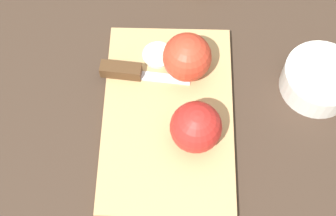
{
  "coord_description": "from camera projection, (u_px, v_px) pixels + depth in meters",
  "views": [
    {
      "loc": [
        -0.31,
        0.05,
        0.68
      ],
      "look_at": [
        0.0,
        0.0,
        0.03
      ],
      "focal_mm": 50.0,
      "sensor_mm": 36.0,
      "label": 1
    }
  ],
  "objects": [
    {
      "name": "apple_slice",
      "position": [
        156.0,
        55.0,
        0.78
      ],
      "size": [
        0.05,
        0.05,
        0.01
      ],
      "color": "beige",
      "rests_on": "cutting_board"
    },
    {
      "name": "ground_plane",
      "position": [
        168.0,
        118.0,
        0.75
      ],
      "size": [
        4.0,
        4.0,
        0.0
      ],
      "primitive_type": "plane",
      "color": "#38281E"
    },
    {
      "name": "bowl",
      "position": [
        320.0,
        78.0,
        0.75
      ],
      "size": [
        0.12,
        0.12,
        0.05
      ],
      "color": "silver",
      "rests_on": "ground_plane"
    },
    {
      "name": "apple_half_right",
      "position": [
        187.0,
        57.0,
        0.73
      ],
      "size": [
        0.08,
        0.08,
        0.08
      ],
      "rotation": [
        0.0,
        0.0,
        1.48
      ],
      "color": "red",
      "rests_on": "cutting_board"
    },
    {
      "name": "knife",
      "position": [
        126.0,
        71.0,
        0.76
      ],
      "size": [
        0.06,
        0.15,
        0.02
      ],
      "rotation": [
        0.0,
        0.0,
        -1.85
      ],
      "color": "silver",
      "rests_on": "cutting_board"
    },
    {
      "name": "apple_half_left",
      "position": [
        196.0,
        127.0,
        0.68
      ],
      "size": [
        0.08,
        0.08,
        0.08
      ],
      "rotation": [
        0.0,
        0.0,
        4.31
      ],
      "color": "red",
      "rests_on": "cutting_board"
    },
    {
      "name": "cutting_board",
      "position": [
        168.0,
        116.0,
        0.74
      ],
      "size": [
        0.36,
        0.26,
        0.01
      ],
      "color": "tan",
      "rests_on": "ground_plane"
    }
  ]
}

